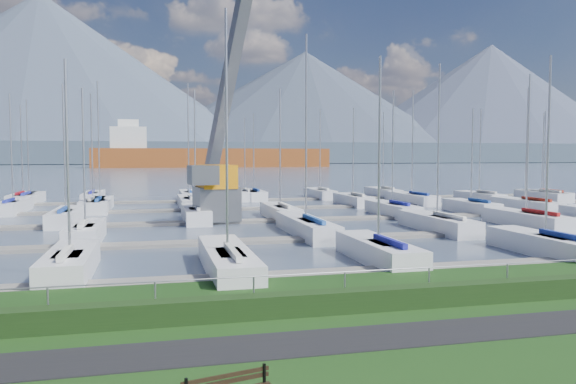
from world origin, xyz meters
name	(u,v)px	position (x,y,z in m)	size (l,w,h in m)	color
path	(414,334)	(0.00, -3.00, 0.01)	(160.00, 2.00, 0.04)	black
water	(168,166)	(0.00, 260.00, -0.40)	(800.00, 540.00, 0.20)	#49566B
hedge	(378,299)	(0.00, -0.40, 0.35)	(80.00, 0.70, 0.70)	#1B3313
fence	(374,270)	(0.00, 0.00, 1.20)	(0.04, 0.04, 80.00)	gray
foothill	(164,153)	(0.00, 330.00, 6.00)	(900.00, 80.00, 12.00)	#435262
mountains	(172,97)	(7.35, 404.62, 46.68)	(1190.00, 360.00, 115.00)	#3D4959
docks	(246,221)	(0.00, 26.00, -0.22)	(90.00, 41.60, 0.25)	slate
crane	(220,150)	(-1.77, 27.71, 5.33)	(6.17, 13.23, 22.35)	#575A5F
cargo_ship_mid	(203,158)	(13.39, 220.36, 3.56)	(97.57, 19.40, 21.50)	brown
sailboat_fleet	(228,152)	(-0.83, 30.01, 5.23)	(75.45, 49.78, 13.32)	white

